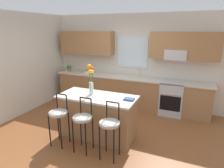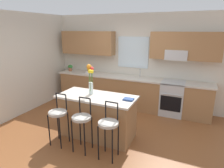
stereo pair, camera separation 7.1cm
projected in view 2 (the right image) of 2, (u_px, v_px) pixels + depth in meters
ground_plane at (104, 132)px, 4.42m from camera, size 14.00×14.00×0.00m
wall_left at (24, 64)px, 5.32m from camera, size 0.12×4.60×2.70m
back_wall_assembly at (134, 56)px, 5.75m from camera, size 5.60×0.50×2.70m
counter_run at (129, 92)px, 5.79m from camera, size 4.56×0.64×0.92m
sink_faucet at (140, 72)px, 5.65m from camera, size 0.02×0.13×0.23m
oven_range at (172, 98)px, 5.28m from camera, size 0.60×0.64×0.92m
kitchen_island at (97, 116)px, 4.19m from camera, size 1.65×0.76×0.92m
bar_stool_near at (58, 115)px, 3.84m from camera, size 0.36×0.36×1.04m
bar_stool_middle at (82, 120)px, 3.63m from camera, size 0.36×0.36×1.04m
bar_stool_far at (109, 126)px, 3.41m from camera, size 0.36×0.36×1.04m
flower_vase at (91, 77)px, 4.09m from camera, size 0.17×0.18×0.64m
cookbook at (129, 99)px, 3.83m from camera, size 0.20×0.15×0.03m
fruit_bowl_oranges at (88, 71)px, 6.19m from camera, size 0.24×0.24×0.16m
potted_plant_small at (70, 67)px, 6.44m from camera, size 0.19×0.13×0.21m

